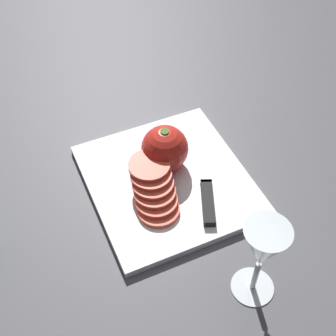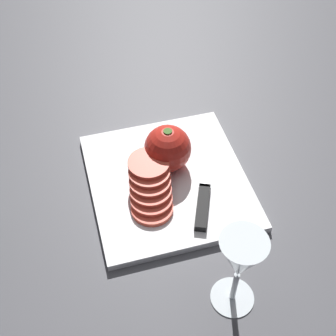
{
  "view_description": "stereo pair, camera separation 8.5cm",
  "coord_description": "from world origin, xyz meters",
  "px_view_note": "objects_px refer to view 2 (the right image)",
  "views": [
    {
      "loc": [
        0.59,
        -0.25,
        0.69
      ],
      "look_at": [
        0.07,
        -0.02,
        0.05
      ],
      "focal_mm": 50.0,
      "sensor_mm": 36.0,
      "label": 1
    },
    {
      "loc": [
        0.62,
        -0.17,
        0.69
      ],
      "look_at": [
        0.07,
        -0.02,
        0.05
      ],
      "focal_mm": 50.0,
      "sensor_mm": 36.0,
      "label": 2
    }
  ],
  "objects_px": {
    "knife": "(204,196)",
    "tomato_slice_stack_near": "(150,186)",
    "whole_tomato": "(168,148)",
    "wine_glass": "(240,262)"
  },
  "relations": [
    {
      "from": "knife",
      "to": "tomato_slice_stack_near",
      "type": "bearing_deg",
      "value": 94.24
    },
    {
      "from": "whole_tomato",
      "to": "tomato_slice_stack_near",
      "type": "relative_size",
      "value": 0.63
    },
    {
      "from": "wine_glass",
      "to": "whole_tomato",
      "type": "height_order",
      "value": "wine_glass"
    },
    {
      "from": "knife",
      "to": "wine_glass",
      "type": "bearing_deg",
      "value": -161.25
    },
    {
      "from": "knife",
      "to": "tomato_slice_stack_near",
      "type": "xyz_separation_m",
      "value": [
        -0.03,
        -0.09,
        0.02
      ]
    },
    {
      "from": "wine_glass",
      "to": "knife",
      "type": "distance_m",
      "value": 0.21
    },
    {
      "from": "wine_glass",
      "to": "tomato_slice_stack_near",
      "type": "bearing_deg",
      "value": -160.99
    },
    {
      "from": "knife",
      "to": "tomato_slice_stack_near",
      "type": "height_order",
      "value": "tomato_slice_stack_near"
    },
    {
      "from": "wine_glass",
      "to": "whole_tomato",
      "type": "relative_size",
      "value": 1.8
    },
    {
      "from": "whole_tomato",
      "to": "knife",
      "type": "xyz_separation_m",
      "value": [
        0.1,
        0.04,
        -0.04
      ]
    }
  ]
}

